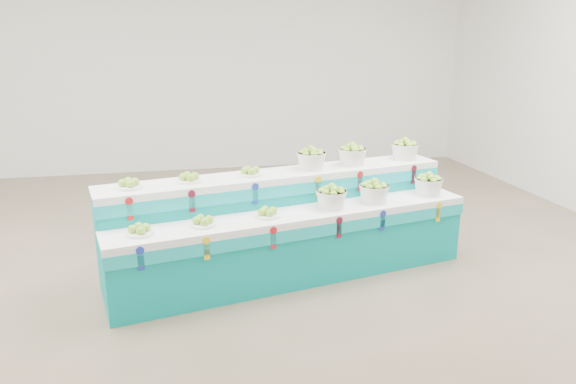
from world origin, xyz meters
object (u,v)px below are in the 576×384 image
at_px(display_stand, 288,226).
at_px(plate_upper_mid, 189,177).
at_px(basket_upper_right, 405,149).
at_px(basket_lower_left, 331,197).

bearing_deg(display_stand, plate_upper_mid, 166.30).
height_order(display_stand, basket_upper_right, basket_upper_right).
xyz_separation_m(display_stand, basket_upper_right, (1.49, 0.54, 0.63)).
relative_size(basket_lower_left, basket_upper_right, 1.00).
height_order(basket_lower_left, basket_upper_right, basket_upper_right).
height_order(plate_upper_mid, basket_upper_right, basket_upper_right).
relative_size(display_stand, plate_upper_mid, 15.84).
bearing_deg(basket_upper_right, basket_lower_left, -147.20).
xyz_separation_m(display_stand, plate_upper_mid, (-0.98, 0.03, 0.56)).
distance_m(display_stand, plate_upper_mid, 1.13).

